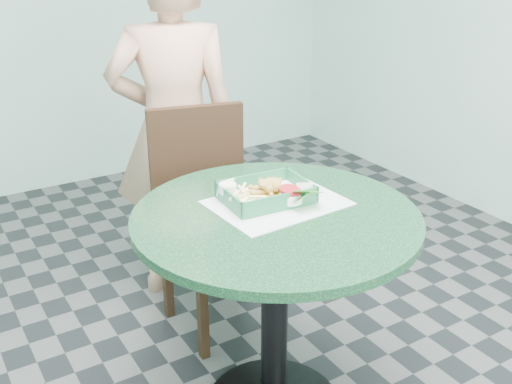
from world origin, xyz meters
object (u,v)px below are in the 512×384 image
cafe_table (275,267)px  food_basket (266,201)px  crab_sandwich (271,193)px  diner_person (174,126)px  sauce_ramekin (228,195)px  dining_chair (209,205)px

cafe_table → food_basket: food_basket is taller
cafe_table → crab_sandwich: bearing=68.8°
diner_person → sauce_ramekin: size_ratio=28.14×
dining_chair → diner_person: size_ratio=0.58×
food_basket → crab_sandwich: crab_sandwich is taller
cafe_table → dining_chair: bearing=82.2°
dining_chair → sauce_ramekin: bearing=-96.5°
food_basket → diner_person: bearing=86.1°
diner_person → dining_chair: bearing=113.5°
dining_chair → sauce_ramekin: dining_chair is taller
dining_chair → food_basket: (-0.06, -0.54, 0.24)m
dining_chair → food_basket: size_ratio=3.41×
sauce_ramekin → crab_sandwich: bearing=-27.5°
dining_chair → crab_sandwich: bearing=-82.4°
crab_sandwich → diner_person: bearing=86.6°
dining_chair → crab_sandwich: (-0.06, -0.55, 0.27)m
dining_chair → sauce_ramekin: (-0.18, -0.49, 0.27)m
cafe_table → sauce_ramekin: sauce_ramekin is taller
cafe_table → diner_person: bearing=85.0°
cafe_table → dining_chair: dining_chair is taller
dining_chair → crab_sandwich: size_ratio=7.61×
cafe_table → dining_chair: (0.09, 0.63, -0.05)m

